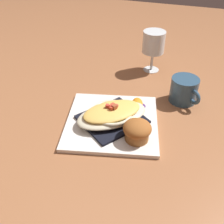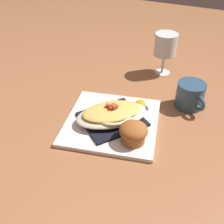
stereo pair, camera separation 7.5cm
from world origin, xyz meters
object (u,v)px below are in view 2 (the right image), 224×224
Objects in this scene: square_plate at (112,122)px; orange_garnish at (140,106)px; stemmed_glass at (165,46)px; gratin_dish at (112,113)px; muffin at (133,132)px; coffee_mug at (190,97)px.

square_plate is 4.19× the size of orange_garnish.
orange_garnish is 0.41× the size of stemmed_glass.
gratin_dish is 0.37m from stemmed_glass.
square_plate is at bearing -148.68° from gratin_dish.
muffin reaches higher than square_plate.
muffin is 0.49× the size of stemmed_glass.
gratin_dish is at bearing 31.32° from square_plate.
coffee_mug reaches higher than muffin.
orange_garnish is (0.05, 0.09, -0.01)m from gratin_dish.
coffee_mug is at bearing -51.53° from stemmed_glass.
square_plate is at bearing -121.56° from orange_garnish.
coffee_mug reaches higher than orange_garnish.
stemmed_glass is at bearing 128.47° from coffee_mug.
muffin reaches higher than orange_garnish.
gratin_dish is 2.31× the size of coffee_mug.
square_plate is 0.03m from gratin_dish.
square_plate is 0.38m from stemmed_glass.
coffee_mug reaches higher than gratin_dish.
muffin is 0.15m from orange_garnish.
stemmed_glass is (-0.05, 0.41, 0.06)m from muffin.
orange_garnish is at bearing 58.44° from gratin_dish.
gratin_dish is at bearing 148.32° from muffin.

